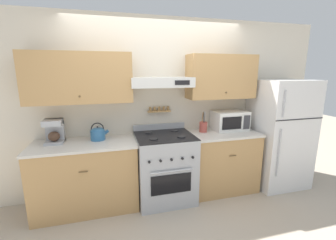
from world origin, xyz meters
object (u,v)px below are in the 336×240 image
Objects in this scene: microwave at (230,120)px; stove_range at (165,167)px; refrigerator at (279,133)px; coffee_maker at (54,131)px; tea_kettle at (98,133)px; utensil_crock at (203,127)px.

stove_range is at bearing -171.28° from microwave.
refrigerator is (1.87, -0.01, 0.36)m from stove_range.
coffee_maker is (-3.27, 0.19, 0.22)m from refrigerator.
tea_kettle is 0.80× the size of coffee_maker.
refrigerator is 2.75m from tea_kettle.
refrigerator is 1.25m from utensil_crock.
coffee_maker is at bearing 179.23° from utensil_crock.
coffee_maker is at bearing 172.85° from stove_range.
refrigerator is 5.49× the size of utensil_crock.
refrigerator is 6.87× the size of tea_kettle.
refrigerator is at bearing -3.33° from coffee_maker.
tea_kettle is at bearing 176.59° from refrigerator.
microwave is (2.49, -0.01, -0.01)m from coffee_maker.
microwave is at bearing 167.02° from refrigerator.
microwave is (1.96, 0.02, 0.06)m from tea_kettle.
stove_range is 0.83m from utensil_crock.
refrigerator is 0.84m from microwave.
microwave is at bearing -0.22° from coffee_maker.
utensil_crock reaches higher than microwave.
stove_range is at bearing 179.55° from refrigerator.
tea_kettle is 0.80× the size of utensil_crock.
refrigerator is at bearing -3.41° from tea_kettle.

